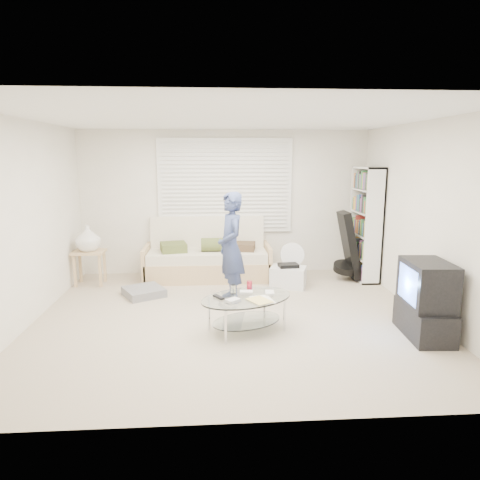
{
  "coord_description": "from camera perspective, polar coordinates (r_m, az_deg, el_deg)",
  "views": [
    {
      "loc": [
        -0.24,
        -5.25,
        2.05
      ],
      "look_at": [
        0.13,
        0.3,
        0.96
      ],
      "focal_mm": 32.0,
      "sensor_mm": 36.0,
      "label": 1
    }
  ],
  "objects": [
    {
      "name": "ground",
      "position": [
        5.64,
        -1.15,
        -10.25
      ],
      "size": [
        5.0,
        5.0,
        0.0
      ],
      "primitive_type": "plane",
      "color": "tan",
      "rests_on": "ground"
    },
    {
      "name": "room_shell",
      "position": [
        5.74,
        -1.44,
        6.88
      ],
      "size": [
        5.02,
        4.52,
        2.51
      ],
      "color": "silver",
      "rests_on": "ground"
    },
    {
      "name": "window_blinds",
      "position": [
        7.47,
        -1.99,
        7.23
      ],
      "size": [
        2.32,
        0.08,
        1.62
      ],
      "color": "silver",
      "rests_on": "ground"
    },
    {
      "name": "futon_sofa",
      "position": [
        7.32,
        -4.34,
        -2.47
      ],
      "size": [
        2.11,
        0.85,
        1.03
      ],
      "color": "tan",
      "rests_on": "ground"
    },
    {
      "name": "grey_floor_pillow",
      "position": [
        6.6,
        -12.7,
        -6.75
      ],
      "size": [
        0.72,
        0.72,
        0.12
      ],
      "primitive_type": "cube",
      "rotation": [
        0.0,
        0.0,
        0.51
      ],
      "color": "slate",
      "rests_on": "ground"
    },
    {
      "name": "side_table",
      "position": [
        7.25,
        -19.6,
        -0.1
      ],
      "size": [
        0.49,
        0.4,
        0.98
      ],
      "color": "tan",
      "rests_on": "ground"
    },
    {
      "name": "bookshelf",
      "position": [
        7.44,
        16.36,
        2.07
      ],
      "size": [
        0.3,
        0.79,
        1.88
      ],
      "color": "white",
      "rests_on": "ground"
    },
    {
      "name": "guitar_case",
      "position": [
        7.35,
        14.28,
        -1.36
      ],
      "size": [
        0.44,
        0.43,
        1.14
      ],
      "color": "black",
      "rests_on": "ground"
    },
    {
      "name": "floor_fan",
      "position": [
        7.11,
        6.89,
        -2.51
      ],
      "size": [
        0.4,
        0.27,
        0.67
      ],
      "color": "white",
      "rests_on": "ground"
    },
    {
      "name": "storage_bin",
      "position": [
        6.88,
        6.44,
        -4.83
      ],
      "size": [
        0.64,
        0.54,
        0.38
      ],
      "color": "white",
      "rests_on": "ground"
    },
    {
      "name": "tv_unit",
      "position": [
        5.38,
        23.52,
        -7.39
      ],
      "size": [
        0.49,
        0.84,
        0.89
      ],
      "color": "black",
      "rests_on": "ground"
    },
    {
      "name": "coffee_table",
      "position": [
        5.12,
        0.93,
        -8.44
      ],
      "size": [
        1.33,
        1.13,
        0.54
      ],
      "color": "silver",
      "rests_on": "ground"
    },
    {
      "name": "standing_person",
      "position": [
        6.02,
        -1.24,
        -1.03
      ],
      "size": [
        0.5,
        0.64,
        1.57
      ],
      "primitive_type": "imported",
      "rotation": [
        0.0,
        0.0,
        -1.34
      ],
      "color": "navy",
      "rests_on": "ground"
    }
  ]
}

